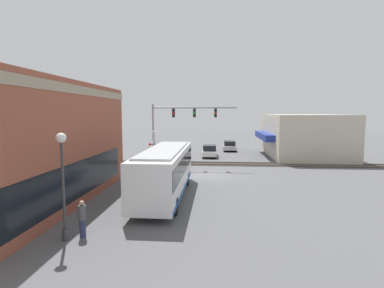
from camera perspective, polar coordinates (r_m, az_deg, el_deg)
ground_plane at (r=27.30m, az=3.30°, el=-5.95°), size 120.00×120.00×0.00m
brick_building at (r=20.85m, az=-31.26°, el=-0.05°), size 17.03×8.33×7.53m
shop_building at (r=41.71m, az=20.38°, el=1.56°), size 13.48×10.14×5.40m
city_bus at (r=20.25m, az=-5.12°, el=-4.96°), size 10.94×2.59×3.27m
traffic_signal_gantry at (r=31.26m, az=-2.42°, el=4.70°), size 0.42×8.83×6.56m
crossing_signal at (r=31.92m, az=-7.22°, el=-0.08°), size 1.41×1.18×3.81m
streetlamp at (r=14.24m, az=-23.39°, el=-5.77°), size 0.44×0.44×4.79m
rail_track_near at (r=33.19m, az=3.54°, el=-3.76°), size 2.60×60.00×0.15m
parked_car_white at (r=38.43m, az=3.40°, el=-1.40°), size 4.21×1.82×1.54m
parked_car_silver at (r=45.16m, az=7.14°, el=-0.35°), size 4.80×1.82×1.48m
pedestrian_by_lamp at (r=14.83m, az=-20.17°, el=-13.17°), size 0.34×0.34×1.70m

